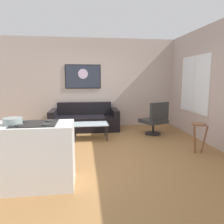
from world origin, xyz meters
The scene contains 11 objects.
ground centered at (0.00, 0.00, -0.02)m, with size 6.40×6.40×0.04m, color olive.
back_wall centered at (0.00, 2.42, 1.40)m, with size 6.40×0.05×2.80m, color #B9A69B.
right_wall centered at (2.62, 0.30, 1.40)m, with size 0.05×6.40×2.80m, color #BBA69E.
couch centered at (-0.31, 1.95, 0.28)m, with size 2.04×0.88×0.82m.
coffee_table centered at (-0.16, 0.91, 0.38)m, with size 0.88×0.56×0.41m.
armchair centered at (1.62, 1.10, 0.44)m, with size 0.79×0.78×0.92m.
bar_stool centered at (2.04, -0.38, 0.48)m, with size 0.35×0.34×0.63m.
kitchen_counter centered at (-1.30, -1.38, 0.46)m, with size 1.64×0.61×0.94m.
mixing_bowl centered at (-1.30, -1.38, 0.96)m, with size 0.26×0.26×0.09m.
wall_painting centered at (-0.33, 2.38, 1.61)m, with size 1.11×0.03×0.75m.
window centered at (2.59, 0.90, 1.39)m, with size 0.03×1.41×1.50m.
Camera 1 is at (-0.31, -4.38, 1.55)m, focal length 33.77 mm.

